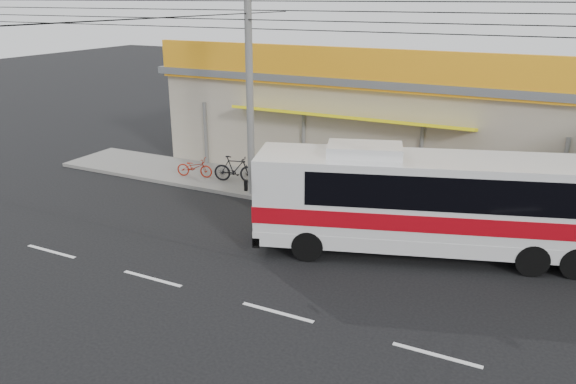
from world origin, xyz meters
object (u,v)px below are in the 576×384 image
at_px(coach_bus, 445,199).
at_px(utility_pole, 248,13).
at_px(motorbike_red, 195,167).
at_px(motorbike_dark, 235,169).

relative_size(coach_bus, utility_pole, 0.33).
distance_m(coach_bus, motorbike_red, 11.56).
bearing_deg(motorbike_dark, coach_bus, -121.37).
xyz_separation_m(coach_bus, utility_pole, (-7.87, 1.96, 5.15)).
xyz_separation_m(motorbike_red, motorbike_dark, (1.93, 0.19, 0.13)).
relative_size(motorbike_dark, utility_pole, 0.05).
distance_m(coach_bus, utility_pole, 9.61).
bearing_deg(motorbike_dark, utility_pole, -138.91).
height_order(coach_bus, motorbike_dark, coach_bus).
relative_size(motorbike_red, motorbike_dark, 0.88).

